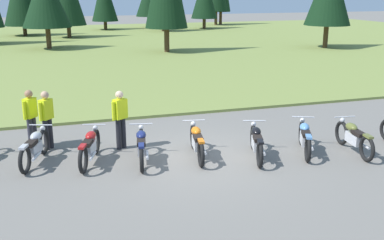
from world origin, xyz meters
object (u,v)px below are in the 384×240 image
at_px(motorcycle_orange, 197,142).
at_px(motorcycle_olive, 354,137).
at_px(motorcycle_black, 256,142).
at_px(rider_near_row_end, 31,115).
at_px(motorcycle_navy, 142,146).
at_px(rider_with_back_turned, 120,116).
at_px(motorcycle_sky_blue, 305,137).
at_px(motorcycle_red, 90,147).
at_px(rider_checking_bike, 47,117).
at_px(motorcycle_silver, 35,147).

bearing_deg(motorcycle_orange, motorcycle_olive, -12.63).
relative_size(motorcycle_orange, motorcycle_black, 1.03).
xyz_separation_m(motorcycle_olive, rider_near_row_end, (-8.45, 3.14, 0.51)).
height_order(motorcycle_navy, rider_with_back_turned, rider_with_back_turned).
distance_m(motorcycle_navy, motorcycle_black, 3.05).
distance_m(motorcycle_sky_blue, rider_near_row_end, 7.68).
bearing_deg(motorcycle_red, motorcycle_navy, -15.00).
relative_size(rider_checking_bike, rider_with_back_turned, 1.00).
bearing_deg(motorcycle_silver, motorcycle_navy, -15.61).
height_order(motorcycle_orange, rider_checking_bike, rider_checking_bike).
xyz_separation_m(motorcycle_orange, rider_near_row_end, (-4.21, 2.19, 0.51)).
height_order(motorcycle_silver, motorcycle_navy, same).
relative_size(motorcycle_red, motorcycle_navy, 0.97).
relative_size(motorcycle_silver, rider_with_back_turned, 1.21).
bearing_deg(motorcycle_red, rider_with_back_turned, 42.55).
distance_m(motorcycle_silver, rider_with_back_turned, 2.41).
relative_size(motorcycle_navy, motorcycle_sky_blue, 1.06).
bearing_deg(motorcycle_red, motorcycle_sky_blue, -10.04).
xyz_separation_m(motorcycle_navy, rider_checking_bike, (-2.30, 1.80, 0.51)).
relative_size(motorcycle_silver, motorcycle_navy, 0.97).
relative_size(motorcycle_red, motorcycle_olive, 0.97).
relative_size(motorcycle_black, rider_checking_bike, 1.21).
bearing_deg(motorcycle_olive, rider_checking_bike, 160.43).
xyz_separation_m(motorcycle_sky_blue, rider_with_back_turned, (-4.76, 1.88, 0.51)).
xyz_separation_m(motorcycle_red, rider_checking_bike, (-1.01, 1.45, 0.51)).
bearing_deg(rider_checking_bike, motorcycle_silver, -108.24).
bearing_deg(motorcycle_olive, motorcycle_red, 168.70).
relative_size(motorcycle_sky_blue, rider_checking_bike, 1.17).
xyz_separation_m(motorcycle_silver, motorcycle_olive, (8.37, -1.80, 0.00)).
height_order(motorcycle_silver, motorcycle_red, same).
bearing_deg(motorcycle_orange, rider_checking_bike, 153.32).
bearing_deg(rider_near_row_end, motorcycle_sky_blue, -21.02).
height_order(motorcycle_navy, motorcycle_olive, same).
relative_size(motorcycle_red, rider_checking_bike, 1.21).
bearing_deg(motorcycle_black, rider_near_row_end, 154.68).
height_order(motorcycle_silver, rider_with_back_turned, rider_with_back_turned).
height_order(motorcycle_orange, motorcycle_olive, same).
bearing_deg(rider_with_back_turned, motorcycle_navy, -74.36).
xyz_separation_m(motorcycle_navy, motorcycle_black, (2.99, -0.62, 0.00)).
xyz_separation_m(motorcycle_navy, motorcycle_orange, (1.48, -0.11, 0.00)).
bearing_deg(rider_checking_bike, motorcycle_navy, -37.98).
bearing_deg(motorcycle_sky_blue, motorcycle_black, 178.21).
distance_m(motorcycle_silver, rider_checking_bike, 1.22).
distance_m(motorcycle_red, motorcycle_navy, 1.33).
relative_size(motorcycle_orange, rider_checking_bike, 1.25).
distance_m(motorcycle_navy, motorcycle_olive, 5.82).
relative_size(motorcycle_black, motorcycle_olive, 0.97).
bearing_deg(motorcycle_silver, motorcycle_sky_blue, -11.25).
bearing_deg(motorcycle_orange, motorcycle_navy, 175.91).
relative_size(motorcycle_silver, motorcycle_red, 1.00).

